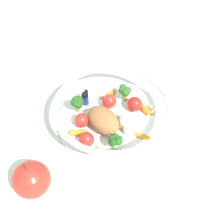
% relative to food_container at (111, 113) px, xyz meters
% --- Properties ---
extents(ground_plane, '(2.40, 2.40, 0.00)m').
position_rel_food_container_xyz_m(ground_plane, '(-0.00, 0.01, -0.03)').
color(ground_plane, silver).
extents(food_container, '(0.25, 0.25, 0.06)m').
position_rel_food_container_xyz_m(food_container, '(0.00, 0.00, 0.00)').
color(food_container, white).
rests_on(food_container, ground_plane).
extents(loose_apple, '(0.07, 0.07, 0.08)m').
position_rel_food_container_xyz_m(loose_apple, '(0.19, -0.09, 0.00)').
color(loose_apple, red).
rests_on(loose_apple, ground_plane).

